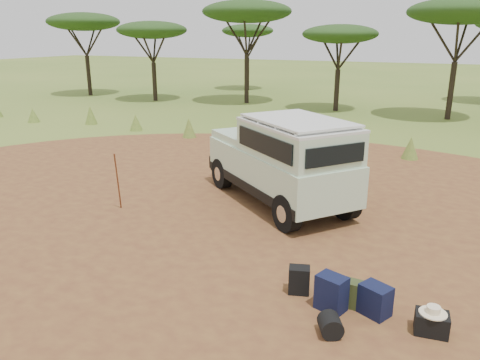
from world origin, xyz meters
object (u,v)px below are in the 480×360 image
at_px(backpack_black, 299,280).
at_px(hard_case, 431,323).
at_px(duffel_navy, 375,300).
at_px(backpack_navy, 331,293).
at_px(walking_staff, 118,182).
at_px(backpack_olive, 354,294).
at_px(safari_vehicle, 282,162).

bearing_deg(backpack_black, hard_case, -23.95).
bearing_deg(duffel_navy, backpack_navy, -140.49).
bearing_deg(backpack_black, backpack_navy, -40.64).
height_order(walking_staff, backpack_olive, walking_staff).
bearing_deg(backpack_black, backpack_olive, -19.61).
relative_size(walking_staff, backpack_navy, 2.54).
bearing_deg(duffel_navy, walking_staff, -170.71).
distance_m(safari_vehicle, duffel_navy, 5.26).
relative_size(walking_staff, duffel_navy, 2.99).
xyz_separation_m(duffel_navy, hard_case, (0.85, -0.15, -0.09)).
xyz_separation_m(walking_staff, backpack_olive, (6.27, -1.99, -0.52)).
distance_m(backpack_navy, duffel_navy, 0.68).
xyz_separation_m(safari_vehicle, duffel_navy, (3.06, -4.19, -0.88)).
height_order(backpack_olive, duffel_navy, duffel_navy).
distance_m(walking_staff, backpack_navy, 6.36).
bearing_deg(backpack_olive, backpack_black, -178.69).
xyz_separation_m(safari_vehicle, walking_staff, (-3.56, -2.13, -0.38)).
xyz_separation_m(safari_vehicle, hard_case, (3.90, -4.35, -0.96)).
bearing_deg(safari_vehicle, backpack_black, -27.48).
bearing_deg(walking_staff, backpack_black, -46.88).
xyz_separation_m(safari_vehicle, backpack_navy, (2.39, -4.35, -0.83)).
relative_size(backpack_navy, duffel_navy, 1.18).
distance_m(duffel_navy, hard_case, 0.86).
relative_size(safari_vehicle, walking_staff, 3.22).
distance_m(backpack_olive, hard_case, 1.21).
xyz_separation_m(backpack_navy, backpack_olive, (0.32, 0.23, -0.07)).
height_order(backpack_navy, duffel_navy, backpack_navy).
height_order(backpack_black, duffel_navy, duffel_navy).
height_order(backpack_navy, hard_case, backpack_navy).
xyz_separation_m(backpack_olive, duffel_navy, (0.34, -0.08, 0.03)).
relative_size(backpack_black, backpack_olive, 1.06).
height_order(safari_vehicle, backpack_black, safari_vehicle).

